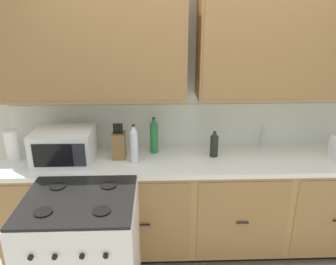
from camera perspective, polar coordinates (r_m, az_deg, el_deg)
wall_unit at (r=2.79m, az=4.05°, el=11.24°), size 4.42×0.40×2.51m
counter_run at (r=3.03m, az=3.86°, el=-12.33°), size 3.25×0.64×0.93m
stove_range at (r=2.58m, az=-14.39°, el=-20.03°), size 0.76×0.68×0.95m
microwave at (r=2.82m, az=-17.69°, el=-2.33°), size 0.48×0.37×0.28m
knife_block at (r=2.82m, az=-8.57°, el=-2.15°), size 0.11×0.14×0.31m
sink_faucet at (r=3.11m, az=16.04°, el=-0.87°), size 0.02×0.02×0.20m
paper_towel_roll at (r=3.03m, az=-25.51°, el=-2.02°), size 0.12×0.12×0.26m
bottle_dark at (r=2.84m, az=8.06°, el=-2.03°), size 0.07×0.07×0.23m
bottle_green at (r=2.87m, az=-2.48°, el=-0.53°), size 0.07×0.07×0.33m
bottle_clear at (r=2.69m, az=-5.94°, el=-2.07°), size 0.06×0.06×0.33m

